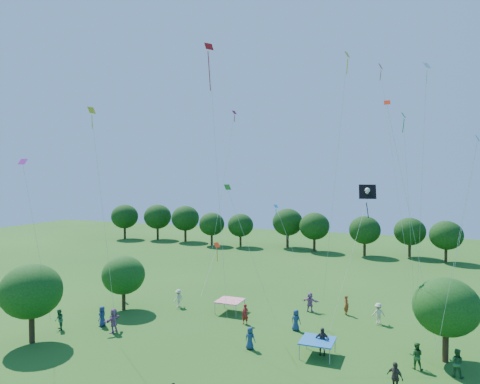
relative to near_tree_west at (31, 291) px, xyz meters
name	(u,v)px	position (x,y,z in m)	size (l,w,h in m)	color
near_tree_west	(31,291)	(0.00, 0.00, 0.00)	(4.37, 4.37, 5.74)	#422B19
near_tree_north	(123,275)	(1.38, 8.81, -0.59)	(3.84, 3.84, 4.92)	#422B19
near_tree_east	(446,307)	(27.61, 7.76, -0.16)	(4.17, 4.17, 5.50)	#422B19
treeline	(327,226)	(12.74, 45.98, 0.32)	(88.01, 8.77, 6.77)	#422B19
tent_red_stripe	(230,301)	(10.55, 11.81, -2.73)	(2.20, 2.20, 1.10)	red
tent_blue	(318,341)	(19.70, 5.51, -2.73)	(2.20, 2.20, 1.10)	#1B5EB0
crowd_person_0	(102,316)	(2.43, 4.67, -2.95)	(0.80, 0.43, 1.63)	navy
crowd_person_1	(245,314)	(12.94, 9.45, -2.94)	(0.62, 0.40, 1.65)	maroon
crowd_person_2	(457,363)	(28.08, 5.72, -2.91)	(0.84, 0.45, 1.71)	#265A30
crowd_person_3	(178,298)	(5.50, 11.47, -2.95)	(1.06, 0.48, 1.63)	beige
crowd_person_4	(395,377)	(24.72, 2.37, -2.92)	(1.00, 0.45, 1.70)	#3D3431
crowd_person_5	(114,320)	(4.17, 3.91, -2.83)	(1.75, 0.62, 1.87)	#93568F
crowd_person_6	(296,320)	(17.14, 9.62, -2.94)	(0.81, 0.44, 1.65)	navy
crowd_person_7	(124,294)	(-0.16, 10.87, -3.00)	(0.57, 0.37, 1.53)	maroon
crowd_person_8	(59,320)	(-0.14, 2.71, -2.95)	(0.81, 0.44, 1.64)	#2A6241
crowd_person_9	(378,313)	(23.01, 13.70, -2.91)	(1.12, 0.50, 1.71)	beige
crowd_person_10	(322,341)	(19.94, 5.87, -2.84)	(1.09, 0.49, 1.85)	#3C3430
crowd_person_11	(310,302)	(17.09, 14.77, -2.92)	(1.59, 0.57, 1.70)	#A45FA0
crowd_person_12	(250,338)	(15.10, 4.88, -2.99)	(0.77, 0.42, 1.56)	navy
crowd_person_13	(346,305)	(20.25, 14.99, -2.92)	(0.63, 0.41, 1.70)	maroon
crowd_person_14	(416,356)	(25.84, 5.95, -2.93)	(0.83, 0.45, 1.67)	#295C27
pirate_kite	(367,194)	(22.38, 9.79, 7.05)	(2.52, 7.07, 10.18)	black
red_high_kite	(212,97)	(10.94, 7.46, 14.46)	(2.93, 2.64, 21.29)	red
small_kite_0	(227,159)	(8.62, 15.56, 10.04)	(0.41, 6.69, 17.45)	#BA0A3B
small_kite_1	(402,179)	(24.88, 6.45, 8.16)	(3.36, 0.75, 15.64)	red
small_kite_2	(96,154)	(3.80, 2.61, 9.98)	(2.56, 0.77, 15.94)	yellow
small_kite_3	(406,165)	(25.00, 12.59, 9.20)	(1.20, 2.46, 15.61)	#1A9122
small_kite_4	(464,211)	(28.15, 3.99, 6.37)	(2.10, 0.39, 13.02)	#137FC1
small_kite_5	(29,196)	(0.29, -0.32, 6.89)	(0.61, 2.21, 12.01)	#A61B9B
small_kite_6	(424,121)	(26.26, 13.86, 12.68)	(0.81, 0.70, 19.65)	silver
small_kite_7	(477,146)	(29.20, 7.93, 10.23)	(3.02, 1.52, 18.58)	#0B96A8
small_kite_8	(388,119)	(23.25, 18.80, 13.57)	(3.40, 6.70, 21.52)	#BB470B
small_kite_9	(216,251)	(6.75, 16.85, 0.63)	(1.65, 6.61, 3.89)	#FF360D
small_kite_10	(340,125)	(20.30, 10.64, 12.25)	(2.66, 4.41, 19.95)	yellow
small_kite_11	(237,214)	(12.99, 7.57, 5.41)	(4.55, 1.20, 10.16)	#348D19
small_kite_12	(283,226)	(13.91, 16.98, 3.54)	(4.81, 4.23, 8.00)	#138AC6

